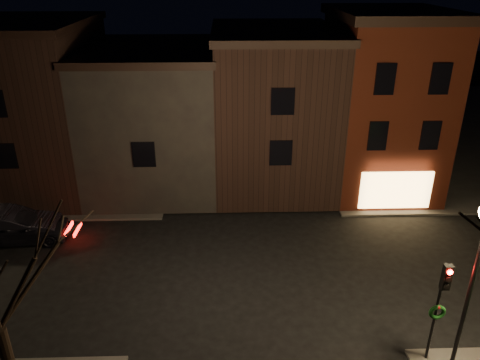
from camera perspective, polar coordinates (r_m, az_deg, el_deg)
The scene contains 10 objects.
ground at distance 21.84m, azimuth 2.26°, elevation -11.18°, with size 120.00×120.00×0.00m, color black.
sidewalk_far_right at distance 45.13m, azimuth 26.73°, elevation 5.63°, with size 30.00×30.00×0.12m, color #2D2B28.
sidewalk_far_left at distance 43.88m, azimuth -26.91°, elevation 5.10°, with size 30.00×30.00×0.12m, color #2D2B28.
corner_building at distance 29.64m, azimuth 16.97°, elevation 9.19°, with size 6.50×8.50×10.50m.
row_building_a at distance 29.39m, azimuth 3.97°, elevation 8.93°, with size 7.30×10.30×9.40m.
row_building_b at distance 29.71m, azimuth -10.25°, elevation 7.76°, with size 7.80×10.30×8.40m.
row_building_c at distance 31.40m, azimuth -23.69°, elevation 8.42°, with size 7.30×10.30×9.90m.
traffic_signal at distance 17.20m, azimuth 23.26°, elevation -13.13°, with size 0.58×0.38×4.05m.
parked_car_a at distance 26.13m, azimuth -25.22°, elevation -5.18°, with size 1.92×4.76×1.62m, color black.
parked_car_b at distance 26.42m, azimuth -26.29°, elevation -4.99°, with size 1.78×5.10×1.68m, color black.
Camera 1 is at (-1.40, -17.65, 12.79)m, focal length 35.00 mm.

